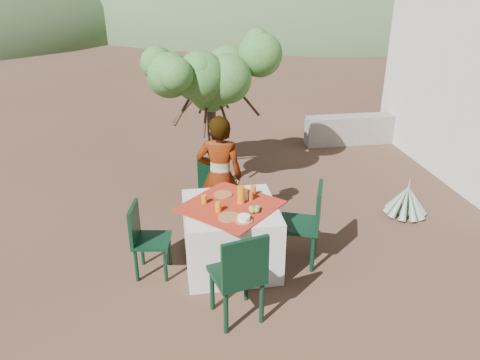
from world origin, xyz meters
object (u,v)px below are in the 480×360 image
Objects in this scene: table at (231,235)px; chair_left at (145,237)px; chair_near at (240,274)px; juice_pitcher at (241,195)px; shrub_tree at (215,83)px; person at (220,177)px; agave at (406,201)px; chair_far at (214,188)px; chair_right at (307,221)px.

table is 0.95m from chair_left.
chair_near reaches higher than chair_left.
juice_pitcher reaches higher than chair_left.
shrub_tree is (0.08, 2.14, 1.26)m from table.
person is 1.64m from shrub_tree.
table is at bearing -107.06° from chair_near.
chair_left is 1.24m from person.
shrub_tree is 3.16m from agave.
chair_far is 1.39m from chair_left.
table reaches higher than agave.
juice_pitcher is at bearing -77.89° from chair_far.
table is 0.84m from person.
chair_near is 1.26m from chair_right.
agave is at bearing -164.22° from person.
chair_near is at bearing -92.82° from table.
chair_far is 2.02m from chair_near.
chair_right reaches higher than chair_left.
chair_left is 1.35× the size of agave.
table is 1.33× the size of chair_right.
chair_near is 1.58× the size of agave.
chair_far reaches higher than agave.
juice_pitcher is (0.18, 1.02, 0.31)m from chair_near.
chair_far reaches higher than chair_left.
person reaches higher than chair_right.
table is 0.50m from juice_pitcher.
chair_right is 0.47× the size of shrub_tree.
shrub_tree is (-0.78, 2.23, 1.09)m from chair_right.
juice_pitcher is (1.08, 0.07, 0.39)m from chair_left.
chair_left is at bearing -128.39° from chair_far.
person is 8.06× the size of juice_pitcher.
chair_near is 3.30m from shrub_tree.
chair_near reaches higher than chair_right.
shrub_tree is at bearing -139.45° from chair_right.
chair_far is at bearing -29.63° from chair_left.
chair_right reaches higher than juice_pitcher.
agave is (1.70, 0.88, -0.33)m from chair_right.
shrub_tree reaches higher than chair_right.
chair_right is 2.60m from shrub_tree.
person reaches higher than table.
chair_near reaches higher than table.
juice_pitcher is at bearing 117.28° from person.
shrub_tree is (0.11, 1.40, 0.85)m from person.
chair_near is 1.17× the size of chair_left.
juice_pitcher is (0.20, -1.00, 0.37)m from chair_far.
table is 2.08× the size of agave.
person is (-0.03, 0.74, 0.40)m from table.
chair_near is (0.03, -2.02, 0.06)m from chair_far.
table is 2.48m from shrub_tree.
chair_near is at bearing -99.80° from juice_pitcher.
person is at bearing -40.89° from chair_left.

